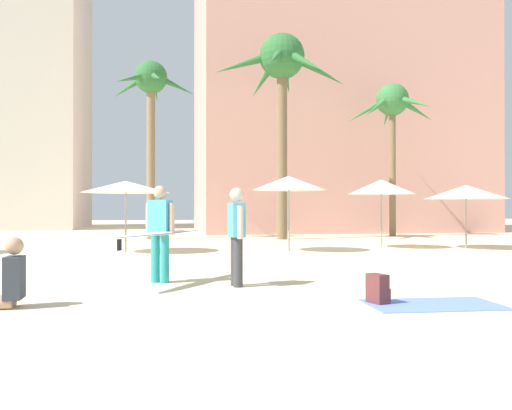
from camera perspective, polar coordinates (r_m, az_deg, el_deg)
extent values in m
plane|color=beige|center=(4.96, 14.76, -15.99)|extent=(120.00, 120.00, 0.00)
cube|color=#DB9989|center=(34.77, 8.23, 13.53)|extent=(16.63, 9.50, 19.40)
cylinder|color=brown|center=(23.84, 2.75, 6.03)|extent=(0.45, 0.45, 8.00)
sphere|color=#2D6B33|center=(24.61, 2.74, 15.33)|extent=(1.98, 1.98, 1.98)
cone|color=#2D6B33|center=(24.78, 6.59, 13.82)|extent=(2.50, 0.56, 1.56)
cone|color=#2D6B33|center=(26.09, 3.21, 13.27)|extent=(1.27, 2.53, 1.42)
cone|color=#2D6B33|center=(25.79, 0.83, 13.12)|extent=(1.19, 2.45, 1.66)
cone|color=#2D6B33|center=(24.22, -1.35, 14.56)|extent=(2.58, 0.49, 1.25)
cone|color=#2D6B33|center=(22.88, 2.07, 15.22)|extent=(1.34, 2.51, 1.42)
cone|color=#2D6B33|center=(23.20, 5.17, 14.75)|extent=(1.37, 2.44, 1.60)
cylinder|color=#896B4C|center=(24.35, -10.98, 4.86)|extent=(0.37, 0.37, 7.12)
sphere|color=#2D6B33|center=(24.93, -10.97, 13.03)|extent=(1.43, 1.43, 1.43)
cone|color=#2D6B33|center=(25.02, -8.31, 12.22)|extent=(1.72, 0.54, 0.94)
cone|color=#2D6B33|center=(25.94, -10.56, 11.70)|extent=(0.55, 1.70, 0.99)
cone|color=#2D6B33|center=(25.37, -13.24, 11.90)|extent=(1.62, 1.03, 1.06)
cone|color=#2D6B33|center=(24.09, -12.97, 12.81)|extent=(1.41, 1.44, 0.87)
cone|color=#2D6B33|center=(23.76, -10.43, 13.09)|extent=(0.65, 1.74, 0.80)
cylinder|color=brown|center=(27.19, 14.13, 3.80)|extent=(0.31, 0.31, 6.63)
sphere|color=#387A3D|center=(27.63, 14.12, 10.68)|extent=(1.57, 1.57, 1.57)
cone|color=#387A3D|center=(28.22, 16.43, 9.51)|extent=(2.00, 0.56, 1.22)
cone|color=#387A3D|center=(28.79, 13.60, 9.25)|extent=(0.77, 1.98, 1.27)
cone|color=#387A3D|center=(27.72, 11.43, 9.62)|extent=(1.86, 1.30, 1.27)
cone|color=#387A3D|center=(26.48, 12.62, 10.05)|extent=(1.81, 1.36, 1.30)
cone|color=#387A3D|center=(26.69, 16.28, 10.31)|extent=(1.11, 2.00, 1.03)
cylinder|color=gray|center=(17.08, 3.46, -0.89)|extent=(0.06, 0.06, 2.37)
cone|color=white|center=(17.10, 3.46, 2.32)|extent=(2.32, 2.32, 0.45)
cylinder|color=gray|center=(18.93, 13.02, -0.90)|extent=(0.06, 0.06, 2.33)
cone|color=white|center=(18.94, 13.02, 1.87)|extent=(2.26, 2.26, 0.50)
cylinder|color=gray|center=(17.06, -13.52, -1.19)|extent=(0.06, 0.06, 2.19)
cone|color=white|center=(17.07, -13.51, 1.88)|extent=(2.68, 2.68, 0.36)
cylinder|color=gray|center=(19.49, 21.19, -1.16)|extent=(0.06, 0.06, 2.13)
cone|color=beige|center=(19.50, 21.18, 1.28)|extent=(2.75, 2.75, 0.47)
cube|color=#6684E0|center=(8.01, 18.09, -9.90)|extent=(1.88, 1.14, 0.01)
cube|color=brown|center=(7.85, 12.63, -8.61)|extent=(0.26, 0.34, 0.42)
cube|color=#4B2424|center=(7.94, 13.30, -9.13)|extent=(0.12, 0.22, 0.18)
cube|color=#333842|center=(8.06, -24.04, -6.97)|extent=(0.23, 0.41, 0.57)
sphere|color=tan|center=(8.02, -24.03, -3.94)|extent=(0.25, 0.25, 0.24)
cylinder|color=teal|center=(10.04, -10.52, -5.47)|extent=(0.22, 0.22, 0.89)
cylinder|color=teal|center=(9.93, -9.56, -5.52)|extent=(0.22, 0.22, 0.89)
cube|color=#4CB2DB|center=(9.95, -10.04, -1.22)|extent=(0.45, 0.41, 0.60)
sphere|color=#D1A889|center=(9.95, -10.04, 1.32)|extent=(0.33, 0.33, 0.24)
cylinder|color=#D1A889|center=(10.09, -11.22, -1.40)|extent=(0.14, 0.14, 0.57)
cylinder|color=#D1A889|center=(9.81, -8.83, -1.44)|extent=(0.14, 0.14, 0.57)
ellipsoid|color=white|center=(9.65, -10.04, -2.96)|extent=(1.80, 2.57, 0.08)
ellipsoid|color=#5D31B9|center=(9.65, -10.04, -2.96)|extent=(1.83, 2.60, 0.05)
cube|color=black|center=(8.72, -14.15, -4.08)|extent=(0.07, 0.09, 0.18)
cylinder|color=#3D3D42|center=(9.48, -2.20, -5.90)|extent=(0.18, 0.18, 0.85)
cylinder|color=#3D3D42|center=(9.28, -1.90, -6.02)|extent=(0.18, 0.18, 0.85)
cube|color=#4CB2DB|center=(9.34, -2.05, -1.57)|extent=(0.26, 0.42, 0.59)
sphere|color=beige|center=(9.34, -2.05, 1.10)|extent=(0.27, 0.27, 0.24)
cylinder|color=beige|center=(9.58, -2.42, -1.75)|extent=(0.11, 0.11, 0.56)
cylinder|color=beige|center=(9.10, -1.66, -1.82)|extent=(0.11, 0.11, 0.56)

